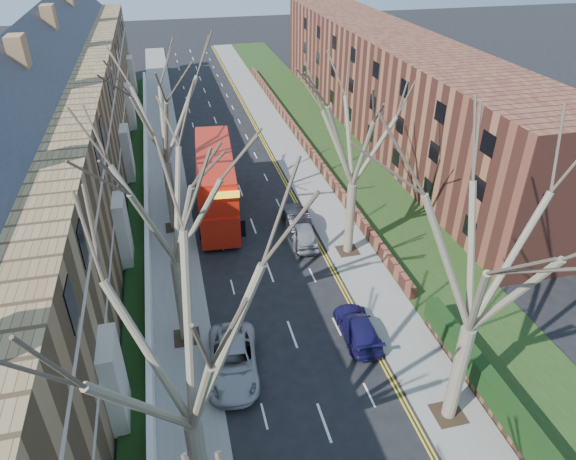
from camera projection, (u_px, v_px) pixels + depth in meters
pavement_left at (165, 168)px, 47.12m from camera, size 3.00×102.00×0.12m
pavement_right at (292, 156)px, 49.54m from camera, size 3.00×102.00×0.12m
terrace_left at (49, 154)px, 36.09m from camera, size 9.70×78.00×13.60m
flats_right at (391, 85)px, 52.59m from camera, size 13.97×54.00×10.00m
front_wall_left at (147, 205)px, 39.87m from camera, size 0.30×78.00×1.00m
grass_verge_right at (336, 150)px, 50.40m from camera, size 6.00×102.00×0.06m
tree_left_mid at (179, 331)px, 14.89m from camera, size 10.50×10.50×14.71m
tree_left_far at (166, 189)px, 23.33m from camera, size 10.15×10.15×14.22m
tree_left_dist at (158, 102)px, 33.10m from camera, size 10.50×10.50×14.71m
tree_right_mid at (490, 244)px, 18.84m from camera, size 10.50×10.50×14.71m
tree_right_far at (357, 124)px, 30.60m from camera, size 10.15×10.15×14.22m
double_decker_bus at (216, 184)px, 38.98m from camera, size 3.65×12.01×4.92m
car_left_far at (233, 361)px, 25.77m from camera, size 3.09×5.60×1.49m
car_right_near at (358, 327)px, 28.03m from camera, size 1.91×4.44×1.27m
car_right_mid at (303, 233)px, 36.16m from camera, size 2.14×4.54×1.50m
car_right_far at (296, 219)px, 37.82m from camera, size 1.77×4.72×1.54m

